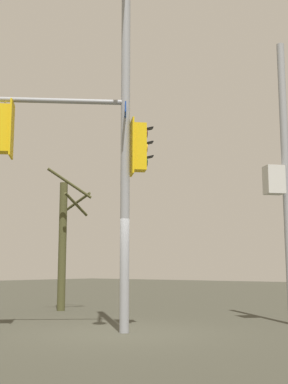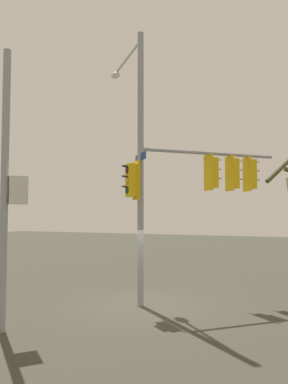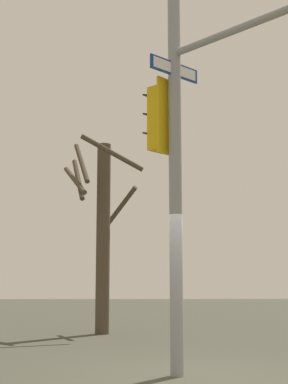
% 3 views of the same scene
% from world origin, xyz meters
% --- Properties ---
extents(ground_plane, '(80.00, 80.00, 0.00)m').
position_xyz_m(ground_plane, '(0.00, 0.00, 0.00)').
color(ground_plane, '#3C3B2F').
extents(main_signal_pole_assembly, '(4.23, 6.48, 9.27)m').
position_xyz_m(main_signal_pole_assembly, '(1.02, -0.97, 4.85)').
color(main_signal_pole_assembly, gray).
rests_on(main_signal_pole_assembly, ground).
extents(bare_tree_behind_pole, '(2.38, 2.22, 5.53)m').
position_xyz_m(bare_tree_behind_pole, '(-1.68, 7.08, 3.02)').
color(bare_tree_behind_pole, '#4A3E2F').
rests_on(bare_tree_behind_pole, ground).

